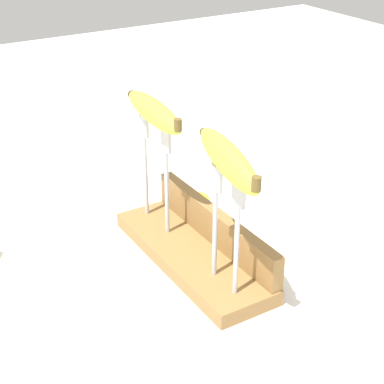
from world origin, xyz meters
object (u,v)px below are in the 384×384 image
(fork_stand_left, at_px, (155,164))
(banana_raised_right, at_px, (228,159))
(banana_raised_left, at_px, (154,111))
(fork_fallen_near, at_px, (250,186))
(fork_stand_right, at_px, (226,220))
(banana_chunk_near, at_px, (201,207))

(fork_stand_left, xyz_separation_m, banana_raised_right, (0.20, 0.00, 0.09))
(banana_raised_left, bearing_deg, fork_fallen_near, 103.84)
(fork_stand_left, bearing_deg, banana_raised_right, 0.00)
(fork_stand_right, bearing_deg, banana_raised_left, 180.00)
(fork_stand_left, height_order, banana_chunk_near, fork_stand_left)
(fork_stand_left, xyz_separation_m, fork_fallen_near, (-0.06, 0.24, -0.13))
(fork_stand_right, xyz_separation_m, banana_chunk_near, (-0.21, 0.09, -0.11))
(banana_chunk_near, bearing_deg, fork_stand_right, -23.81)
(banana_chunk_near, bearing_deg, fork_fallen_near, 107.60)
(fork_stand_left, bearing_deg, banana_chunk_near, 98.07)
(fork_stand_left, relative_size, fork_fallen_near, 1.14)
(fork_stand_left, relative_size, banana_chunk_near, 3.26)
(banana_raised_left, xyz_separation_m, banana_chunk_near, (-0.01, 0.09, -0.20))
(banana_raised_right, height_order, fork_fallen_near, banana_raised_right)
(fork_stand_right, xyz_separation_m, banana_raised_left, (-0.20, 0.00, 0.09))
(fork_stand_right, height_order, banana_raised_right, banana_raised_right)
(banana_raised_left, bearing_deg, fork_stand_left, -5.47)
(fork_stand_right, distance_m, banana_raised_right, 0.09)
(fork_stand_right, relative_size, fork_fallen_near, 1.11)
(banana_raised_right, bearing_deg, banana_raised_left, -180.00)
(banana_raised_right, bearing_deg, fork_stand_left, -180.00)
(fork_stand_right, relative_size, banana_chunk_near, 3.18)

